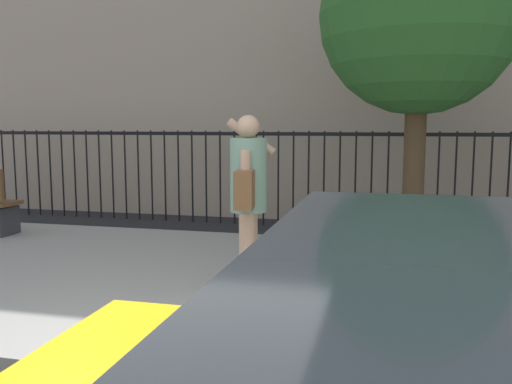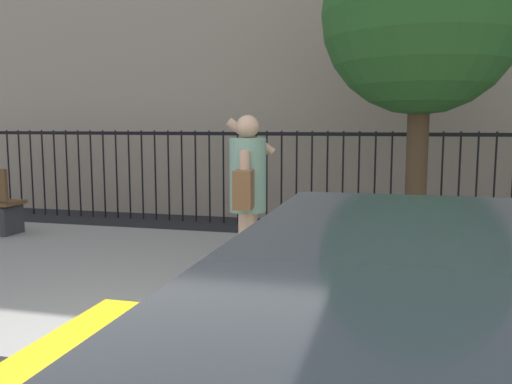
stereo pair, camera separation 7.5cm
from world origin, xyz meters
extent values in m
cube|color=gray|center=(0.00, 2.20, 0.07)|extent=(28.00, 4.40, 0.15)
cube|color=black|center=(0.00, 5.90, 1.55)|extent=(12.00, 0.04, 0.06)
cylinder|color=black|center=(-5.49, 5.90, 0.80)|extent=(0.03, 0.03, 1.60)
cylinder|color=black|center=(-5.23, 5.90, 0.80)|extent=(0.03, 0.03, 1.60)
cylinder|color=black|center=(-4.98, 5.90, 0.80)|extent=(0.03, 0.03, 1.60)
cylinder|color=black|center=(-4.72, 5.90, 0.80)|extent=(0.03, 0.03, 1.60)
cylinder|color=black|center=(-4.47, 5.90, 0.80)|extent=(0.03, 0.03, 1.60)
cylinder|color=black|center=(-4.21, 5.90, 0.80)|extent=(0.03, 0.03, 1.60)
cylinder|color=black|center=(-3.96, 5.90, 0.80)|extent=(0.03, 0.03, 1.60)
cylinder|color=black|center=(-3.70, 5.90, 0.80)|extent=(0.03, 0.03, 1.60)
cylinder|color=black|center=(-3.45, 5.90, 0.80)|extent=(0.03, 0.03, 1.60)
cylinder|color=black|center=(-3.19, 5.90, 0.80)|extent=(0.03, 0.03, 1.60)
cylinder|color=black|center=(-2.94, 5.90, 0.80)|extent=(0.03, 0.03, 1.60)
cylinder|color=black|center=(-2.68, 5.90, 0.80)|extent=(0.03, 0.03, 1.60)
cylinder|color=black|center=(-2.43, 5.90, 0.80)|extent=(0.03, 0.03, 1.60)
cylinder|color=black|center=(-2.17, 5.90, 0.80)|extent=(0.03, 0.03, 1.60)
cylinder|color=black|center=(-1.91, 5.90, 0.80)|extent=(0.03, 0.03, 1.60)
cylinder|color=black|center=(-1.66, 5.90, 0.80)|extent=(0.03, 0.03, 1.60)
cylinder|color=black|center=(-1.40, 5.90, 0.80)|extent=(0.03, 0.03, 1.60)
cylinder|color=black|center=(-1.15, 5.90, 0.80)|extent=(0.03, 0.03, 1.60)
cylinder|color=black|center=(-0.89, 5.90, 0.80)|extent=(0.03, 0.03, 1.60)
cylinder|color=black|center=(-0.64, 5.90, 0.80)|extent=(0.03, 0.03, 1.60)
cylinder|color=black|center=(-0.38, 5.90, 0.80)|extent=(0.03, 0.03, 1.60)
cylinder|color=black|center=(-0.13, 5.90, 0.80)|extent=(0.03, 0.03, 1.60)
cylinder|color=black|center=(0.13, 5.90, 0.80)|extent=(0.03, 0.03, 1.60)
cylinder|color=black|center=(0.38, 5.90, 0.80)|extent=(0.03, 0.03, 1.60)
cylinder|color=black|center=(0.64, 5.90, 0.80)|extent=(0.03, 0.03, 1.60)
cylinder|color=black|center=(0.89, 5.90, 0.80)|extent=(0.03, 0.03, 1.60)
cylinder|color=black|center=(1.15, 5.90, 0.80)|extent=(0.03, 0.03, 1.60)
cylinder|color=black|center=(1.40, 5.90, 0.80)|extent=(0.03, 0.03, 1.60)
cylinder|color=black|center=(1.66, 5.90, 0.80)|extent=(0.03, 0.03, 1.60)
cylinder|color=black|center=(1.91, 5.90, 0.80)|extent=(0.03, 0.03, 1.60)
cylinder|color=black|center=(2.17, 5.90, 0.80)|extent=(0.03, 0.03, 1.60)
cylinder|color=black|center=(2.43, 5.90, 0.80)|extent=(0.03, 0.03, 1.60)
cylinder|color=black|center=(2.68, 5.90, 0.80)|extent=(0.03, 0.03, 1.60)
cylinder|color=black|center=(2.94, 5.90, 0.80)|extent=(0.03, 0.03, 1.60)
cylinder|color=black|center=(3.19, 5.90, 0.80)|extent=(0.03, 0.03, 1.60)
cylinder|color=black|center=(3.45, 5.90, 0.80)|extent=(0.03, 0.03, 1.60)
cylinder|color=tan|center=(0.38, 1.96, 0.52)|extent=(0.15, 0.15, 0.75)
cylinder|color=tan|center=(0.41, 1.76, 0.52)|extent=(0.15, 0.15, 0.75)
cylinder|color=gray|center=(0.40, 1.86, 1.24)|extent=(0.38, 0.38, 0.68)
sphere|color=tan|center=(0.40, 1.86, 1.69)|extent=(0.21, 0.21, 0.21)
cylinder|color=tan|center=(0.37, 2.06, 1.58)|extent=(0.48, 0.15, 0.37)
cylinder|color=tan|center=(0.42, 1.67, 1.22)|extent=(0.09, 0.09, 0.52)
cube|color=black|center=(0.44, 2.02, 1.67)|extent=(0.02, 0.07, 0.15)
cube|color=brown|center=(0.43, 1.61, 1.14)|extent=(0.19, 0.30, 0.34)
cube|color=#333338|center=(-3.53, 3.51, 0.35)|extent=(0.08, 0.41, 0.40)
cylinder|color=#4C3823|center=(1.99, 4.45, 1.20)|extent=(0.28, 0.28, 2.40)
sphere|color=#2D6628|center=(1.99, 4.45, 3.11)|extent=(2.57, 2.57, 2.57)
camera|label=1|loc=(1.64, -2.95, 1.70)|focal=37.87mm
camera|label=2|loc=(1.71, -2.93, 1.70)|focal=37.87mm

